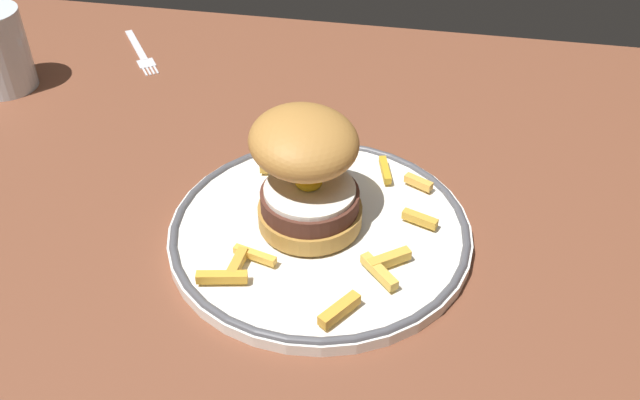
% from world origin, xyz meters
% --- Properties ---
extents(ground_plane, '(1.39, 0.87, 0.04)m').
position_xyz_m(ground_plane, '(0.00, 0.00, -0.02)').
color(ground_plane, brown).
extents(dinner_plate, '(0.29, 0.29, 0.02)m').
position_xyz_m(dinner_plate, '(-0.01, -0.04, 0.01)').
color(dinner_plate, white).
rests_on(dinner_plate, ground_plane).
extents(burger, '(0.15, 0.14, 0.11)m').
position_xyz_m(burger, '(-0.02, -0.03, 0.07)').
color(burger, '#B27E35').
rests_on(burger, dinner_plate).
extents(fries_pile, '(0.20, 0.24, 0.01)m').
position_xyz_m(fries_pile, '(0.01, -0.07, 0.02)').
color(fries_pile, gold).
rests_on(fries_pile, dinner_plate).
extents(fork, '(0.09, 0.13, 0.00)m').
position_xyz_m(fork, '(-0.32, 0.28, 0.00)').
color(fork, silver).
rests_on(fork, ground_plane).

